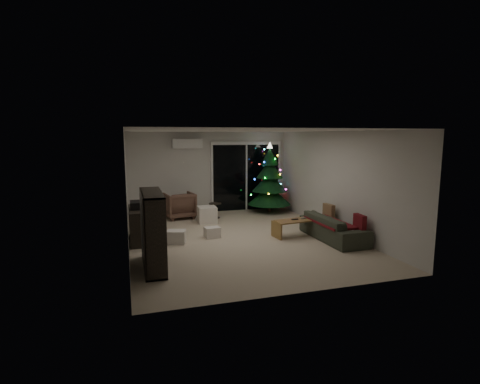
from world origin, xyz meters
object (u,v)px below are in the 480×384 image
at_px(bookshelf, 143,231).
at_px(coffee_table, 300,228).
at_px(sofa, 333,227).
at_px(christmas_tree, 270,178).
at_px(media_cabinet, 140,225).
at_px(armchair, 180,205).

distance_m(bookshelf, coffee_table, 3.92).
height_order(sofa, christmas_tree, christmas_tree).
bearing_deg(media_cabinet, armchair, 60.68).
bearing_deg(bookshelf, coffee_table, 12.81).
bearing_deg(media_cabinet, sofa, -15.28).
distance_m(coffee_table, christmas_tree, 3.07).
bearing_deg(bookshelf, christmas_tree, 40.45).
relative_size(sofa, christmas_tree, 0.89).
distance_m(media_cabinet, sofa, 4.45).
bearing_deg(armchair, coffee_table, 122.54).
bearing_deg(armchair, sofa, 124.28).
height_order(armchair, christmas_tree, christmas_tree).
bearing_deg(armchair, bookshelf, 64.65).
bearing_deg(christmas_tree, bookshelf, -134.50).
bearing_deg(media_cabinet, coffee_table, -10.60).
height_order(media_cabinet, coffee_table, media_cabinet).
relative_size(bookshelf, coffee_table, 1.08).
xyz_separation_m(armchair, christmas_tree, (2.83, 0.07, 0.72)).
distance_m(armchair, sofa, 4.54).
bearing_deg(coffee_table, bookshelf, -169.60).
relative_size(sofa, coffee_table, 1.50).
height_order(coffee_table, christmas_tree, christmas_tree).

